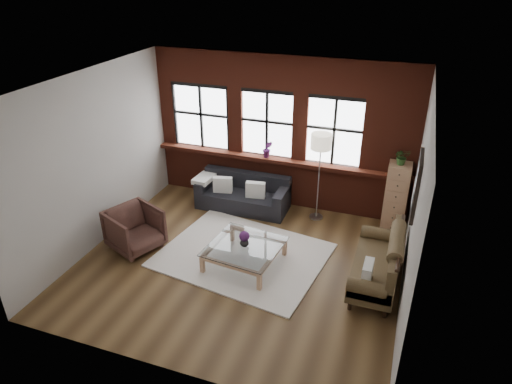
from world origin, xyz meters
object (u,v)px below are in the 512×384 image
(floor_lamp, at_px, (319,174))
(vintage_settee, at_px, (376,260))
(armchair, at_px, (135,229))
(drawer_chest, at_px, (396,197))
(dark_sofa, at_px, (243,193))
(vase, at_px, (244,242))
(coffee_table, at_px, (245,255))

(floor_lamp, bearing_deg, vintage_settee, -52.86)
(vintage_settee, bearing_deg, armchair, -174.85)
(floor_lamp, bearing_deg, drawer_chest, 4.48)
(dark_sofa, bearing_deg, vase, -68.31)
(vintage_settee, bearing_deg, coffee_table, -174.33)
(vintage_settee, xyz_separation_m, drawer_chest, (0.15, 1.93, 0.22))
(vase, distance_m, floor_lamp, 2.25)
(dark_sofa, height_order, drawer_chest, drawer_chest)
(dark_sofa, bearing_deg, coffee_table, -68.31)
(dark_sofa, height_order, armchair, armchair)
(vintage_settee, relative_size, floor_lamp, 0.89)
(coffee_table, xyz_separation_m, drawer_chest, (2.35, 2.14, 0.50))
(vase, bearing_deg, drawer_chest, 42.41)
(coffee_table, distance_m, floor_lamp, 2.33)
(dark_sofa, relative_size, floor_lamp, 0.97)
(coffee_table, height_order, floor_lamp, floor_lamp)
(drawer_chest, bearing_deg, armchair, -152.49)
(vintage_settee, height_order, drawer_chest, drawer_chest)
(vintage_settee, height_order, coffee_table, vintage_settee)
(dark_sofa, distance_m, floor_lamp, 1.72)
(armchair, xyz_separation_m, coffee_table, (2.09, 0.17, -0.21))
(coffee_table, distance_m, vase, 0.28)
(drawer_chest, bearing_deg, vintage_settee, -94.34)
(vase, bearing_deg, coffee_table, -90.00)
(coffee_table, bearing_deg, vintage_settee, 5.67)
(dark_sofa, bearing_deg, drawer_chest, 4.47)
(armchair, distance_m, vase, 2.10)
(vintage_settee, distance_m, vase, 2.21)
(dark_sofa, distance_m, armchair, 2.46)
(coffee_table, height_order, drawer_chest, drawer_chest)
(coffee_table, bearing_deg, vase, 90.00)
(dark_sofa, distance_m, coffee_table, 2.05)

